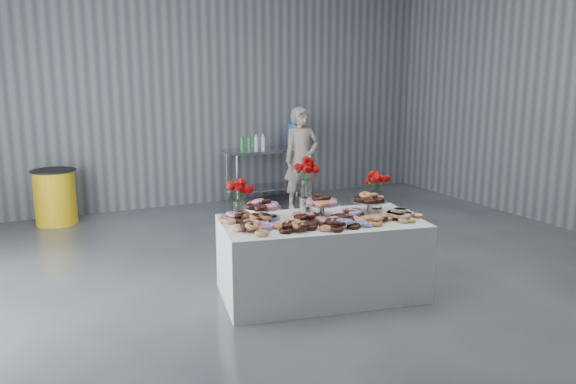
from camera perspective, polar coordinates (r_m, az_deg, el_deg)
name	(u,v)px	position (r m, az deg, el deg)	size (l,w,h in m)	color
ground	(348,296)	(5.59, 6.13, -10.42)	(9.00, 9.00, 0.00)	#3A3D43
room_walls	(324,13)	(5.12, 3.65, 17.71)	(8.04, 9.04, 4.02)	gray
display_table	(321,257)	(5.48, 3.38, -6.66)	(1.90, 1.00, 0.75)	white
prep_table	(269,165)	(9.37, -1.97, 2.72)	(1.50, 0.60, 0.90)	silver
donut_mounds	(324,217)	(5.32, 3.69, -2.52)	(1.80, 0.80, 0.09)	#EAA255
cake_stand_left	(262,206)	(5.34, -2.67, -1.41)	(0.36, 0.36, 0.17)	silver
cake_stand_mid	(322,202)	(5.50, 3.45, -1.03)	(0.36, 0.36, 0.17)	silver
cake_stand_right	(369,199)	(5.67, 8.25, -0.73)	(0.36, 0.36, 0.17)	silver
danish_pile	(401,213)	(5.51, 11.36, -2.13)	(0.48, 0.48, 0.11)	white
bouquet_left	(239,189)	(5.37, -5.00, 0.33)	(0.26, 0.26, 0.42)	white
bouquet_right	(377,180)	(5.83, 9.07, 1.17)	(0.26, 0.26, 0.42)	white
bouquet_center	(306,175)	(5.60, 1.86, 1.73)	(0.26, 0.26, 0.57)	silver
water_jug	(296,132)	(9.51, 0.79, 6.08)	(0.28, 0.28, 0.55)	#4591EC
drink_bottles	(253,142)	(9.10, -3.60, 5.07)	(0.54, 0.08, 0.27)	#268C33
person	(301,159)	(8.77, 1.38, 3.34)	(0.59, 0.39, 1.62)	#CC8C93
trash_barrel	(55,197)	(8.68, -22.57, -0.45)	(0.62, 0.62, 0.79)	yellow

